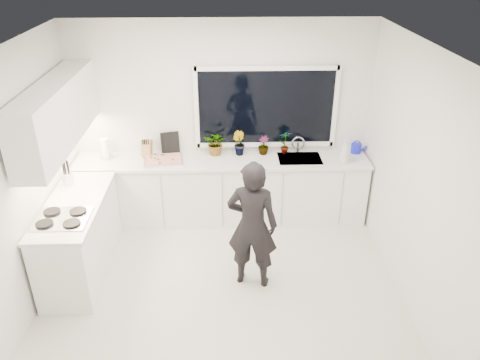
{
  "coord_description": "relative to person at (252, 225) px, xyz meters",
  "views": [
    {
      "loc": [
        0.06,
        -4.25,
        3.58
      ],
      "look_at": [
        0.21,
        0.4,
        1.15
      ],
      "focal_mm": 35.0,
      "sensor_mm": 36.0,
      "label": 1
    }
  ],
  "objects": [
    {
      "name": "paper_towel_roll",
      "position": [
        -1.89,
        1.5,
        0.28
      ],
      "size": [
        0.11,
        0.11,
        0.26
      ],
      "primitive_type": "cylinder",
      "rotation": [
        0.0,
        0.0,
        -0.04
      ],
      "color": "white",
      "rests_on": "countertop_back"
    },
    {
      "name": "wall_right",
      "position": [
        1.68,
        -0.05,
        0.58
      ],
      "size": [
        0.02,
        3.5,
        2.7
      ],
      "primitive_type": "cube",
      "color": "white",
      "rests_on": "ground"
    },
    {
      "name": "faucet",
      "position": [
        0.72,
        1.6,
        0.26
      ],
      "size": [
        0.03,
        0.03,
        0.22
      ],
      "primitive_type": "cylinder",
      "color": "silver",
      "rests_on": "countertop_back"
    },
    {
      "name": "wall_back",
      "position": [
        -0.33,
        1.71,
        0.58
      ],
      "size": [
        4.0,
        0.02,
        2.7
      ],
      "primitive_type": "cube",
      "color": "white",
      "rests_on": "ground"
    },
    {
      "name": "base_cabinets_left",
      "position": [
        -2.0,
        0.3,
        -0.33
      ],
      "size": [
        0.58,
        1.6,
        0.88
      ],
      "primitive_type": "cube",
      "color": "white",
      "rests_on": "floor"
    },
    {
      "name": "pizza",
      "position": [
        -1.11,
        1.37,
        0.18
      ],
      "size": [
        0.49,
        0.38,
        0.01
      ],
      "primitive_type": "cube",
      "rotation": [
        0.0,
        0.0,
        0.1
      ],
      "color": "#AA3C16",
      "rests_on": "pizza_tray"
    },
    {
      "name": "soap_bottles",
      "position": [
        1.28,
        1.25,
        0.29
      ],
      "size": [
        0.17,
        0.17,
        0.32
      ],
      "color": "#D8BF66",
      "rests_on": "countertop_back"
    },
    {
      "name": "pizza_tray",
      "position": [
        -1.11,
        1.37,
        0.16
      ],
      "size": [
        0.54,
        0.42,
        0.03
      ],
      "primitive_type": "cube",
      "rotation": [
        0.0,
        0.0,
        0.1
      ],
      "color": "silver",
      "rests_on": "countertop_back"
    },
    {
      "name": "base_cabinets_back",
      "position": [
        -0.33,
        1.4,
        -0.33
      ],
      "size": [
        3.92,
        0.58,
        0.88
      ],
      "primitive_type": "cube",
      "color": "white",
      "rests_on": "floor"
    },
    {
      "name": "sink",
      "position": [
        0.72,
        1.4,
        0.1
      ],
      "size": [
        0.58,
        0.42,
        0.14
      ],
      "primitive_type": "cube",
      "color": "silver",
      "rests_on": "countertop_back"
    },
    {
      "name": "utensil_crock",
      "position": [
        -2.18,
        0.75,
        0.23
      ],
      "size": [
        0.14,
        0.14,
        0.16
      ],
      "primitive_type": "cylinder",
      "rotation": [
        0.0,
        0.0,
        0.07
      ],
      "color": "#BCBCC1",
      "rests_on": "countertop_left"
    },
    {
      "name": "picture_frame_small",
      "position": [
        -1.04,
        1.64,
        0.3
      ],
      "size": [
        0.25,
        0.08,
        0.3
      ],
      "primitive_type": "cube",
      "rotation": [
        0.0,
        0.0,
        0.25
      ],
      "color": "black",
      "rests_on": "countertop_back"
    },
    {
      "name": "upper_cabinets",
      "position": [
        -2.12,
        0.65,
        1.08
      ],
      "size": [
        0.34,
        2.1,
        0.7
      ],
      "primitive_type": "cube",
      "color": "white",
      "rests_on": "wall_left"
    },
    {
      "name": "picture_frame_large",
      "position": [
        -1.03,
        1.64,
        0.29
      ],
      "size": [
        0.21,
        0.1,
        0.28
      ],
      "primitive_type": "cube",
      "rotation": [
        0.0,
        0.0,
        0.37
      ],
      "color": "black",
      "rests_on": "countertop_back"
    },
    {
      "name": "floor",
      "position": [
        -0.33,
        -0.05,
        -0.78
      ],
      "size": [
        4.0,
        3.5,
        0.02
      ],
      "primitive_type": "cube",
      "color": "beige",
      "rests_on": "ground"
    },
    {
      "name": "wall_left",
      "position": [
        -2.34,
        -0.05,
        0.58
      ],
      "size": [
        0.02,
        3.5,
        2.7
      ],
      "primitive_type": "cube",
      "color": "white",
      "rests_on": "ground"
    },
    {
      "name": "countertop_left",
      "position": [
        -2.0,
        0.3,
        0.13
      ],
      "size": [
        0.62,
        1.6,
        0.04
      ],
      "primitive_type": "cube",
      "color": "silver",
      "rests_on": "base_cabinets_left"
    },
    {
      "name": "ceiling",
      "position": [
        -0.33,
        -0.05,
        1.94
      ],
      "size": [
        4.0,
        3.5,
        0.02
      ],
      "primitive_type": "cube",
      "color": "white",
      "rests_on": "wall_back"
    },
    {
      "name": "knife_block",
      "position": [
        -1.35,
        1.54,
        0.26
      ],
      "size": [
        0.15,
        0.12,
        0.22
      ],
      "primitive_type": "cube",
      "rotation": [
        0.0,
        0.0,
        -0.19
      ],
      "color": "olive",
      "rests_on": "countertop_back"
    },
    {
      "name": "herb_plants",
      "position": [
        -0.14,
        1.56,
        0.31
      ],
      "size": [
        1.23,
        0.35,
        0.34
      ],
      "color": "#26662D",
      "rests_on": "countertop_back"
    },
    {
      "name": "watering_can",
      "position": [
        1.52,
        1.56,
        0.21
      ],
      "size": [
        0.14,
        0.14,
        0.13
      ],
      "primitive_type": "cylinder",
      "rotation": [
        0.0,
        0.0,
        0.01
      ],
      "color": "#161CCF",
      "rests_on": "countertop_back"
    },
    {
      "name": "person",
      "position": [
        0.0,
        0.0,
        0.0
      ],
      "size": [
        0.63,
        0.48,
        1.54
      ],
      "primitive_type": "imported",
      "rotation": [
        0.0,
        0.0,
        2.93
      ],
      "color": "black",
      "rests_on": "floor"
    },
    {
      "name": "stovetop",
      "position": [
        -2.02,
        -0.05,
        0.16
      ],
      "size": [
        0.56,
        0.48,
        0.03
      ],
      "primitive_type": "cube",
      "color": "black",
      "rests_on": "countertop_left"
    },
    {
      "name": "window",
      "position": [
        0.27,
        1.68,
        0.78
      ],
      "size": [
        1.8,
        0.02,
        1.0
      ],
      "primitive_type": "cube",
      "color": "black",
      "rests_on": "wall_back"
    },
    {
      "name": "countertop_back",
      "position": [
        -0.33,
        1.39,
        0.13
      ],
      "size": [
        3.94,
        0.62,
        0.04
      ],
      "primitive_type": "cube",
      "color": "silver",
      "rests_on": "base_cabinets_back"
    }
  ]
}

